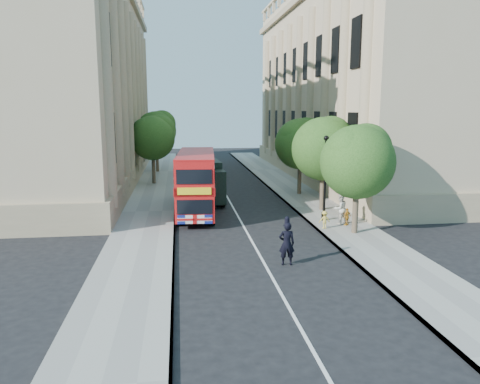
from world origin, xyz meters
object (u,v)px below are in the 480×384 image
object	(u,v)px
police_constable	(287,244)
woman_pedestrian	(340,209)
box_van	(206,183)
lamp_post	(325,182)
double_decker_bus	(196,181)

from	to	relation	value
police_constable	woman_pedestrian	size ratio (longest dim) A/B	1.07
police_constable	box_van	bearing A→B (deg)	-76.14
woman_pedestrian	lamp_post	bearing A→B (deg)	-74.55
lamp_post	woman_pedestrian	bearing A→B (deg)	-54.95
box_van	double_decker_bus	bearing A→B (deg)	-106.55
police_constable	woman_pedestrian	bearing A→B (deg)	-123.17
police_constable	woman_pedestrian	xyz separation A→B (m)	(4.73, 6.46, 0.06)
box_van	woman_pedestrian	distance (m)	10.85
box_van	woman_pedestrian	xyz separation A→B (m)	(7.47, -7.86, -0.46)
box_van	woman_pedestrian	size ratio (longest dim) A/B	2.99
double_decker_bus	woman_pedestrian	distance (m)	9.34
lamp_post	woman_pedestrian	world-z (taller)	lamp_post
double_decker_bus	box_van	bearing A→B (deg)	81.43
box_van	police_constable	size ratio (longest dim) A/B	2.80
lamp_post	police_constable	size ratio (longest dim) A/B	2.64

